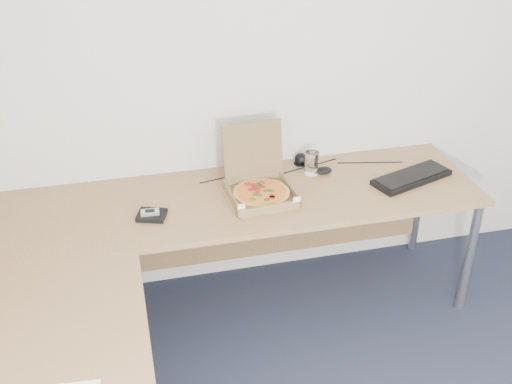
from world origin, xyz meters
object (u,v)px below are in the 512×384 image
object	(u,v)px
desk	(191,258)
wallet	(152,215)
pizza_box	(261,189)
drinking_glass	(311,163)
keyboard	(412,177)

from	to	relation	value
desk	wallet	world-z (taller)	wallet
desk	pizza_box	bearing A→B (deg)	44.45
drinking_glass	wallet	bearing A→B (deg)	-164.70
pizza_box	drinking_glass	world-z (taller)	pizza_box
drinking_glass	wallet	distance (m)	0.93
desk	keyboard	xyz separation A→B (m)	(1.26, 0.39, 0.04)
wallet	drinking_glass	bearing A→B (deg)	33.82
desk	wallet	bearing A→B (deg)	112.53
desk	pizza_box	size ratio (longest dim) A/B	6.64
keyboard	wallet	distance (m)	1.40
desk	wallet	size ratio (longest dim) A/B	18.46
desk	drinking_glass	world-z (taller)	drinking_glass
drinking_glass	keyboard	xyz separation A→B (m)	(0.50, -0.20, -0.05)
desk	pizza_box	xyz separation A→B (m)	(0.42, 0.42, 0.07)
pizza_box	drinking_glass	xyz separation A→B (m)	(0.33, 0.17, 0.03)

